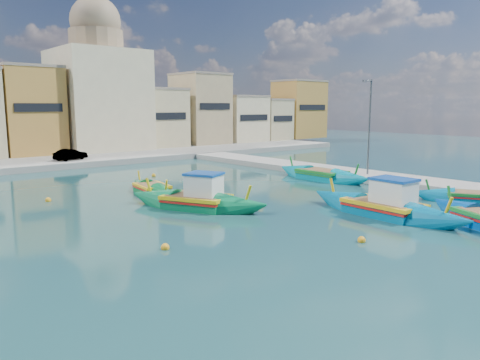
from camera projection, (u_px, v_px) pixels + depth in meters
name	position (u px, v px, depth m)	size (l,w,h in m)	color
ground	(257.00, 233.00, 22.14)	(160.00, 160.00, 0.00)	#143A3E
east_quay	(442.00, 186.00, 33.59)	(4.00, 70.00, 0.50)	gray
north_quay	(39.00, 164.00, 46.21)	(80.00, 8.00, 0.60)	gray
north_townhouses	(75.00, 114.00, 55.28)	(83.20, 7.87, 10.19)	#C3B687
church_block	(98.00, 86.00, 57.35)	(10.00, 10.00, 19.10)	beige
quay_street_lamp	(369.00, 126.00, 37.12)	(1.18, 0.16, 8.00)	#595B60
luzzu_turquoise_cabin	(384.00, 208.00, 25.57)	(2.71, 10.38, 3.31)	#006998
luzzu_blue_cabin	(197.00, 202.00, 27.34)	(6.09, 9.27, 3.27)	#0B7645
luzzu_cyan_mid	(322.00, 176.00, 38.20)	(2.39, 9.61, 2.84)	#00869F
luzzu_green	(152.00, 190.00, 32.20)	(2.66, 7.06, 2.17)	#0A6F35
luzzu_cyan_south	(472.00, 198.00, 29.11)	(5.25, 7.27, 2.28)	#00709C
mooring_buoys	(226.00, 205.00, 27.92)	(18.50, 23.50, 0.36)	#F9A71A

